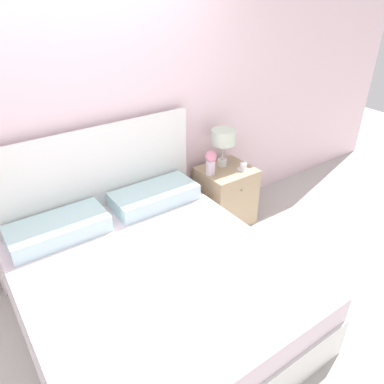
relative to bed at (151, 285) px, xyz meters
The scene contains 7 objects.
ground_plane 0.95m from the bed, 90.00° to the left, with size 12.00×12.00×0.00m, color #BCB7B2.
wall_back 1.40m from the bed, 90.00° to the left, with size 8.00×0.06×2.60m.
bed is the anchor object (origin of this frame).
nightstand 1.41m from the bed, 27.52° to the left, with size 0.51×0.48×0.61m.
table_lamp 1.59m from the bed, 30.43° to the left, with size 0.23×0.23×0.38m.
flower_vase 1.33m from the bed, 32.10° to the left, with size 0.11×0.11×0.24m.
teacup 1.53m from the bed, 21.93° to the left, with size 0.11×0.11×0.07m.
Camera 1 is at (-0.93, -2.74, 2.29)m, focal length 35.00 mm.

